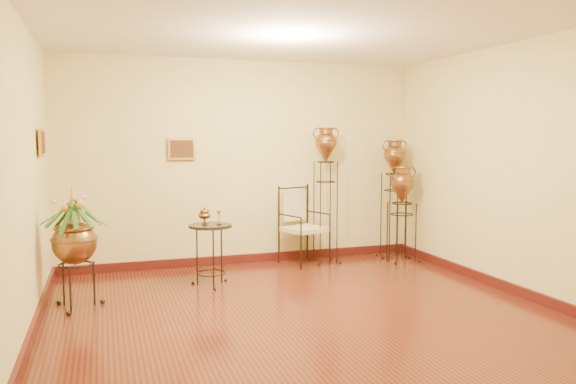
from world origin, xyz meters
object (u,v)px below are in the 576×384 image
object	(u,v)px
amphora_tall	(325,193)
amphora_mid	(394,198)
side_table	(211,254)
planter_urn	(74,237)
armchair	(304,226)

from	to	relation	value
amphora_tall	amphora_mid	size ratio (longest dim) A/B	1.10
amphora_tall	side_table	distance (m)	1.98
amphora_tall	planter_urn	size ratio (longest dim) A/B	1.45
planter_urn	armchair	distance (m)	3.14
planter_urn	armchair	bearing A→B (deg)	21.43
amphora_tall	planter_urn	distance (m)	3.44
amphora_mid	side_table	xyz separation A→B (m)	(-2.82, -0.71, -0.50)
armchair	side_table	distance (m)	1.61
armchair	side_table	size ratio (longest dim) A/B	1.16
planter_urn	side_table	size ratio (longest dim) A/B	1.43
armchair	side_table	world-z (taller)	armchair
amphora_tall	armchair	size ratio (longest dim) A/B	1.79
amphora_tall	armchair	bearing A→B (deg)	-180.00
armchair	amphora_tall	bearing A→B (deg)	-20.02
amphora_mid	side_table	bearing A→B (deg)	-165.81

